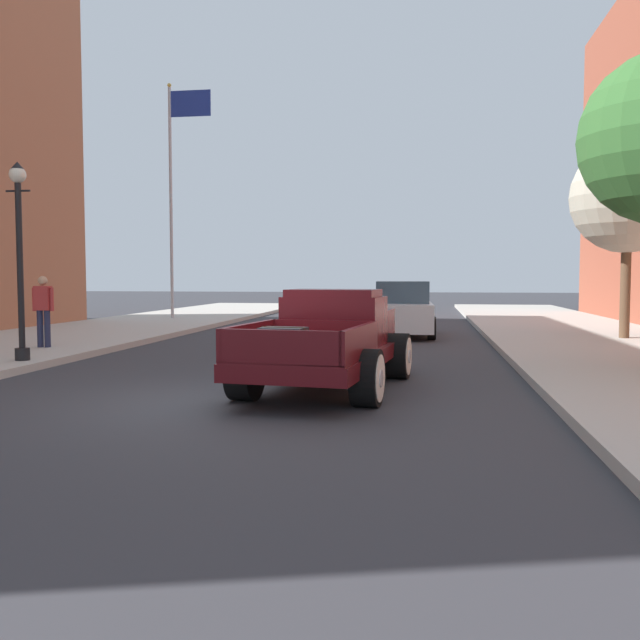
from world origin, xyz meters
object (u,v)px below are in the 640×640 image
at_px(street_lamp_near, 19,246).
at_px(pedestrian_sidewalk_left, 43,307).
at_px(flagpole, 176,175).
at_px(hotrod_truck_maroon, 333,340).
at_px(street_tree_second, 628,197).
at_px(car_background_white, 402,310).

bearing_deg(street_lamp_near, pedestrian_sidewalk_left, 111.94).
bearing_deg(flagpole, street_lamp_near, -81.99).
relative_size(hotrod_truck_maroon, street_lamp_near, 1.32).
xyz_separation_m(hotrod_truck_maroon, street_lamp_near, (-6.31, 1.29, 1.63)).
bearing_deg(hotrod_truck_maroon, pedestrian_sidewalk_left, 153.31).
xyz_separation_m(hotrod_truck_maroon, street_tree_second, (6.75, 8.27, 3.13)).
bearing_deg(pedestrian_sidewalk_left, car_background_white, 37.17).
relative_size(hotrod_truck_maroon, street_tree_second, 0.97).
height_order(car_background_white, flagpole, flagpole).
distance_m(hotrod_truck_maroon, flagpole, 17.74).
bearing_deg(street_tree_second, pedestrian_sidewalk_left, -161.76).
distance_m(car_background_white, flagpole, 11.52).
bearing_deg(flagpole, car_background_white, -29.56).
distance_m(street_lamp_near, flagpole, 14.15).
bearing_deg(hotrod_truck_maroon, street_tree_second, 50.78).
bearing_deg(street_lamp_near, flagpole, 98.01).
distance_m(hotrod_truck_maroon, car_background_white, 9.80).
bearing_deg(car_background_white, flagpole, 150.44).
relative_size(hotrod_truck_maroon, flagpole, 0.55).
bearing_deg(pedestrian_sidewalk_left, flagpole, 94.88).
xyz_separation_m(car_background_white, street_lamp_near, (-7.11, -8.48, 1.62)).
distance_m(street_lamp_near, street_tree_second, 14.89).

